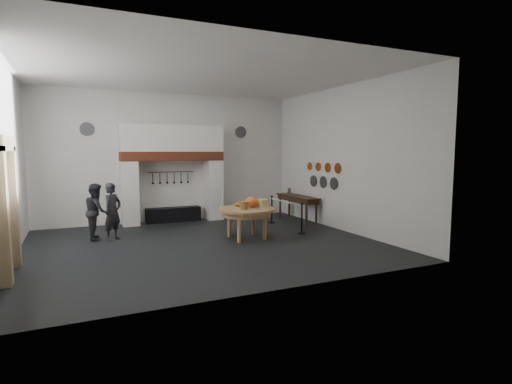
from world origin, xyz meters
name	(u,v)px	position (x,y,z in m)	size (l,w,h in m)	color
floor	(205,244)	(0.00, 0.00, 0.00)	(9.00, 8.00, 0.02)	black
ceiling	(203,73)	(0.00, 0.00, 4.50)	(9.00, 8.00, 0.02)	silver
wall_back	(170,158)	(0.00, 4.00, 2.25)	(9.00, 0.02, 4.50)	silver
wall_front	(272,166)	(0.00, -4.00, 2.25)	(9.00, 0.02, 4.50)	silver
wall_left	(5,163)	(-4.50, 0.00, 2.25)	(0.02, 8.00, 4.50)	silver
wall_right	(343,159)	(4.50, 0.00, 2.25)	(0.02, 8.00, 4.50)	silver
chimney_pier_left	(130,193)	(-1.48, 3.65, 1.07)	(0.55, 0.70, 2.15)	silver
chimney_pier_right	(213,190)	(1.48, 3.65, 1.07)	(0.55, 0.70, 2.15)	silver
hearth_brick_band	(173,156)	(0.00, 3.65, 2.31)	(3.50, 0.72, 0.32)	#9E442B
chimney_hood	(172,139)	(0.00, 3.65, 2.92)	(3.50, 0.70, 0.90)	silver
iron_range	(173,215)	(0.00, 3.72, 0.25)	(1.90, 0.45, 0.50)	black
utensil_rail	(171,172)	(0.00, 3.92, 1.75)	(0.02, 0.02, 1.60)	black
door_recess	(2,215)	(-4.47, -1.00, 1.25)	(0.04, 1.10, 2.50)	black
door_jamb_near	(2,217)	(-4.38, -1.70, 1.30)	(0.22, 0.30, 2.60)	tan
door_jamb_far	(12,207)	(-4.38, -0.30, 1.30)	(0.22, 0.30, 2.60)	tan
door_lintel	(3,143)	(-4.38, -1.00, 2.65)	(0.22, 1.70, 0.30)	tan
wall_plaque	(14,189)	(-4.45, 0.80, 1.60)	(0.05, 0.34, 0.44)	gold
work_table	(247,209)	(1.29, 0.13, 0.84)	(1.63, 1.63, 0.07)	tan
pumpkin	(252,202)	(1.49, 0.23, 1.03)	(0.36, 0.36, 0.31)	orange
cheese_block_big	(263,203)	(1.79, 0.08, 0.99)	(0.22, 0.22, 0.24)	#CFC37B
cheese_block_small	(258,203)	(1.77, 0.38, 0.97)	(0.18, 0.18, 0.20)	#E3D688
wicker_basket	(244,205)	(1.14, -0.02, 0.98)	(0.32, 0.32, 0.22)	#A56D3C
bread_loaf	(239,205)	(1.19, 0.48, 0.94)	(0.31, 0.18, 0.13)	#A36939
visitor_near	(113,212)	(-2.21, 1.48, 0.81)	(0.59, 0.39, 1.62)	black
visitor_far	(97,211)	(-2.61, 1.88, 0.79)	(0.77, 0.60, 1.59)	#222227
side_table	(297,196)	(4.10, 2.07, 0.87)	(0.55, 2.20, 0.06)	#331E12
pewter_jug	(289,191)	(4.10, 2.67, 1.01)	(0.12, 0.12, 0.22)	#444448
copper_pan_a	(338,168)	(4.46, 0.20, 1.95)	(0.34, 0.34, 0.03)	#C6662D
copper_pan_b	(328,168)	(4.46, 0.75, 1.95)	(0.32, 0.32, 0.03)	#C6662D
copper_pan_c	(318,167)	(4.46, 1.30, 1.95)	(0.30, 0.30, 0.03)	#C6662D
copper_pan_d	(310,166)	(4.46, 1.85, 1.95)	(0.28, 0.28, 0.03)	#C6662D
pewter_plate_left	(334,184)	(4.46, 0.40, 1.45)	(0.40, 0.40, 0.03)	#4C4C51
pewter_plate_mid	(323,182)	(4.46, 1.00, 1.45)	(0.40, 0.40, 0.03)	#4C4C51
pewter_plate_right	(313,181)	(4.46, 1.60, 1.45)	(0.40, 0.40, 0.03)	#4C4C51
pewter_plate_back_left	(87,129)	(-2.70, 3.96, 3.20)	(0.44, 0.44, 0.03)	#4C4C51
pewter_plate_back_right	(241,132)	(2.70, 3.96, 3.20)	(0.44, 0.44, 0.03)	#4C4C51
barrier_post_near	(302,219)	(3.06, 0.03, 0.45)	(0.05, 0.05, 0.90)	black
barrier_post_far	(272,210)	(3.06, 2.03, 0.45)	(0.05, 0.05, 0.90)	black
barrier_rope	(286,202)	(3.06, 1.03, 0.85)	(0.04, 0.04, 2.00)	silver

